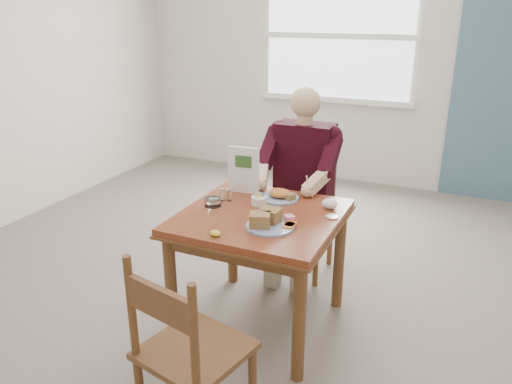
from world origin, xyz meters
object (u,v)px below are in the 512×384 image
at_px(chair_far, 304,209).
at_px(far_plate, 280,195).
at_px(chair_near, 188,353).
at_px(diner, 301,170).
at_px(near_plate, 269,221).
at_px(table, 260,231).

distance_m(chair_far, far_plate, 0.61).
relative_size(chair_near, far_plate, 2.93).
bearing_deg(diner, chair_near, -87.21).
bearing_deg(near_plate, far_plate, 103.11).
height_order(near_plate, far_plate, near_plate).
bearing_deg(near_plate, chair_near, -92.42).
height_order(table, near_plate, near_plate).
distance_m(chair_far, near_plate, 1.00).
xyz_separation_m(chair_near, near_plate, (0.03, 0.81, 0.31)).
relative_size(table, near_plate, 2.92).
height_order(chair_far, diner, diner).
bearing_deg(far_plate, chair_near, -87.06).
bearing_deg(chair_far, chair_near, -87.35).
relative_size(chair_near, diner, 0.69).
relative_size(near_plate, far_plate, 0.97).
bearing_deg(table, chair_far, 90.00).
distance_m(chair_far, diner, 0.34).
relative_size(chair_far, chair_near, 1.00).
bearing_deg(chair_far, table, -90.00).
distance_m(table, far_plate, 0.30).
bearing_deg(far_plate, diner, 92.38).
xyz_separation_m(table, chair_near, (0.08, -0.97, -0.16)).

